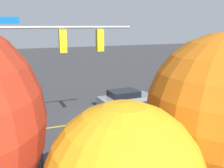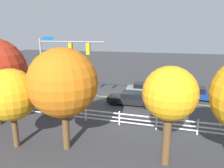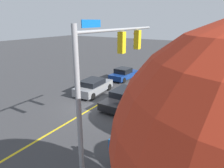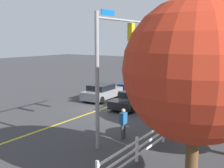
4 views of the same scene
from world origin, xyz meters
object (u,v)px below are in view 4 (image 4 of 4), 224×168
(car_0, at_px, (134,99))
(car_1, at_px, (135,84))
(car_2, at_px, (187,81))
(pedestrian, at_px, (123,122))
(car_3, at_px, (102,92))
(tree_1, at_px, (196,71))

(car_0, distance_m, car_1, 7.59)
(car_0, xyz_separation_m, car_2, (-12.15, 0.18, -0.02))
(car_2, relative_size, pedestrian, 2.87)
(car_2, xyz_separation_m, car_3, (11.31, -3.96, 0.07))
(car_0, relative_size, car_2, 0.98)
(car_0, bearing_deg, tree_1, 39.57)
(car_3, distance_m, tree_1, 15.76)
(car_0, bearing_deg, car_2, 179.23)
(car_0, height_order, pedestrian, pedestrian)
(car_0, distance_m, pedestrian, 7.30)
(car_3, bearing_deg, car_2, -22.65)
(car_2, relative_size, car_3, 1.08)
(pedestrian, relative_size, tree_1, 0.25)
(car_3, bearing_deg, pedestrian, -140.80)
(car_2, bearing_deg, tree_1, 21.69)
(car_2, bearing_deg, car_0, 1.55)
(tree_1, bearing_deg, car_3, -131.56)
(car_2, distance_m, pedestrian, 18.99)
(car_1, distance_m, tree_1, 19.95)
(car_3, bearing_deg, tree_1, -134.93)
(car_0, bearing_deg, car_1, -151.22)
(car_0, relative_size, tree_1, 0.69)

